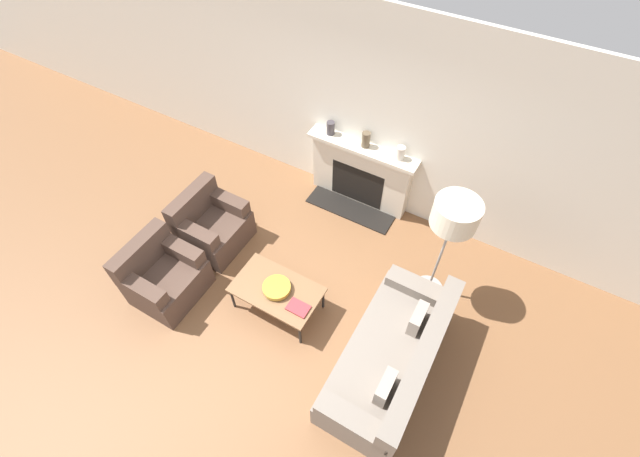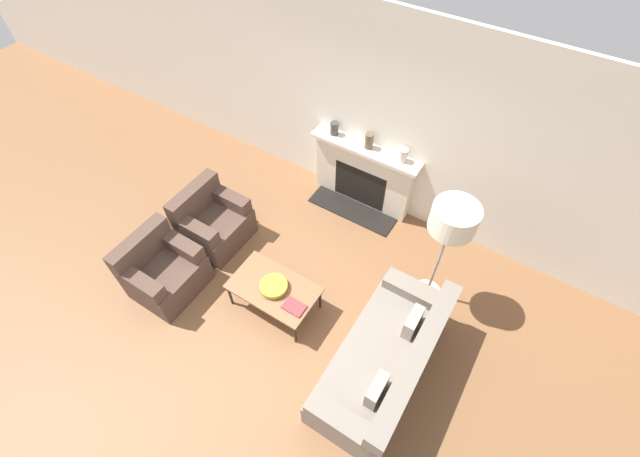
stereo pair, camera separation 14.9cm
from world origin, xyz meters
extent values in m
plane|color=brown|center=(0.00, 0.00, 0.00)|extent=(18.00, 18.00, 0.00)
cube|color=silver|center=(0.00, 2.69, 1.45)|extent=(18.00, 0.06, 2.90)
cube|color=beige|center=(-0.07, 2.56, 0.49)|extent=(1.48, 0.20, 0.99)
cube|color=black|center=(-0.07, 2.48, 0.36)|extent=(0.82, 0.04, 0.64)
cube|color=black|center=(-0.07, 2.28, 0.01)|extent=(1.34, 0.40, 0.02)
cube|color=beige|center=(-0.07, 2.53, 1.01)|extent=(1.60, 0.28, 0.05)
cube|color=slate|center=(1.39, 0.32, 0.21)|extent=(0.86, 1.92, 0.43)
cube|color=slate|center=(1.73, 0.32, 0.63)|extent=(0.20, 1.92, 0.41)
cube|color=slate|center=(1.39, 1.17, 0.50)|extent=(0.79, 0.22, 0.15)
cube|color=slate|center=(1.39, -0.53, 0.50)|extent=(0.79, 0.22, 0.15)
cube|color=gray|center=(1.52, 0.75, 0.57)|extent=(0.12, 0.32, 0.28)
cube|color=gray|center=(1.52, -0.11, 0.57)|extent=(0.12, 0.32, 0.28)
cube|color=#4C382D|center=(-1.41, -0.14, 0.22)|extent=(0.74, 0.84, 0.44)
cube|color=#4C382D|center=(-1.70, -0.14, 0.65)|extent=(0.18, 0.84, 0.41)
cube|color=#4C382D|center=(-1.41, -0.47, 0.54)|extent=(0.67, 0.18, 0.20)
cube|color=#4C382D|center=(-1.41, 0.19, 0.54)|extent=(0.67, 0.18, 0.20)
cube|color=#4C382D|center=(-1.41, 0.80, 0.22)|extent=(0.74, 0.84, 0.44)
cube|color=#4C382D|center=(-1.70, 0.80, 0.65)|extent=(0.18, 0.84, 0.41)
cube|color=#4C382D|center=(-1.41, 0.47, 0.54)|extent=(0.67, 0.18, 0.20)
cube|color=#4C382D|center=(-1.41, 1.13, 0.54)|extent=(0.67, 0.18, 0.20)
cube|color=brown|center=(-0.10, 0.36, 0.41)|extent=(1.06, 0.63, 0.03)
cylinder|color=black|center=(-0.59, 0.09, 0.20)|extent=(0.03, 0.03, 0.40)
cylinder|color=black|center=(0.39, 0.09, 0.20)|extent=(0.03, 0.03, 0.40)
cylinder|color=black|center=(-0.59, 0.64, 0.20)|extent=(0.03, 0.03, 0.40)
cylinder|color=black|center=(0.39, 0.64, 0.20)|extent=(0.03, 0.03, 0.40)
cylinder|color=#BC8E2D|center=(-0.09, 0.36, 0.44)|extent=(0.12, 0.12, 0.02)
cylinder|color=#BC8E2D|center=(-0.09, 0.36, 0.47)|extent=(0.34, 0.34, 0.06)
cube|color=#9E2D33|center=(0.26, 0.27, 0.44)|extent=(0.26, 0.18, 0.02)
cylinder|color=gray|center=(1.46, 1.54, 0.01)|extent=(0.38, 0.38, 0.03)
cylinder|color=gray|center=(1.46, 1.54, 0.71)|extent=(0.03, 0.03, 1.35)
cylinder|color=beige|center=(1.46, 1.54, 1.50)|extent=(0.50, 0.50, 0.31)
cylinder|color=#3D383D|center=(-0.59, 2.56, 1.13)|extent=(0.11, 0.11, 0.19)
cylinder|color=brown|center=(-0.04, 2.56, 1.15)|extent=(0.12, 0.12, 0.22)
cylinder|color=beige|center=(0.46, 2.56, 1.13)|extent=(0.12, 0.12, 0.19)
camera|label=1|loc=(1.67, -1.68, 4.85)|focal=24.00mm
camera|label=2|loc=(1.80, -1.61, 4.85)|focal=24.00mm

